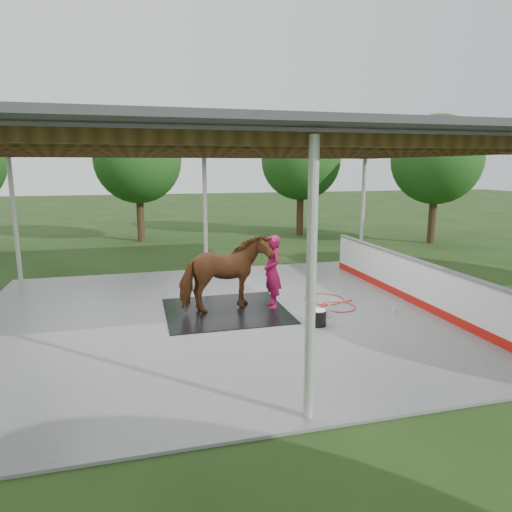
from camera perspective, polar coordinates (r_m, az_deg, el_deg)
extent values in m
plane|color=#1E3814|center=(10.99, -2.47, -7.47)|extent=(100.00, 100.00, 0.00)
cube|color=slate|center=(10.98, -2.47, -7.35)|extent=(12.00, 10.00, 0.05)
cylinder|color=beige|center=(6.10, 6.88, -3.49)|extent=(0.14, 0.14, 3.85)
cylinder|color=beige|center=(15.36, -27.95, 4.13)|extent=(0.14, 0.14, 3.85)
cylinder|color=beige|center=(15.11, -6.36, 5.27)|extent=(0.14, 0.14, 3.85)
cylinder|color=beige|center=(16.91, 13.20, 5.67)|extent=(0.14, 0.14, 3.85)
cube|color=brown|center=(6.10, 6.59, 14.30)|extent=(12.00, 0.10, 0.18)
cube|color=brown|center=(7.51, 2.32, 13.76)|extent=(12.00, 0.10, 0.18)
cube|color=brown|center=(8.96, -0.57, 13.35)|extent=(12.00, 0.10, 0.18)
cube|color=brown|center=(10.42, -2.65, 13.03)|extent=(12.00, 0.10, 0.18)
cube|color=brown|center=(11.89, -4.21, 12.78)|extent=(12.00, 0.10, 0.18)
cube|color=brown|center=(13.36, -5.43, 12.58)|extent=(12.00, 0.10, 0.18)
cube|color=brown|center=(14.84, -6.40, 12.41)|extent=(12.00, 0.10, 0.18)
cube|color=brown|center=(12.89, 23.56, 11.78)|extent=(0.12, 10.00, 0.18)
cube|color=#38383A|center=(10.42, -2.66, 14.13)|extent=(12.60, 10.60, 0.10)
cube|color=#B4160F|center=(12.69, 18.32, -4.77)|extent=(0.14, 8.00, 0.20)
cube|color=white|center=(12.57, 18.48, -2.57)|extent=(0.12, 8.00, 1.00)
cube|color=slate|center=(12.46, 18.62, -0.25)|extent=(0.16, 8.00, 0.06)
cylinder|color=#382314|center=(22.31, -14.22, 4.62)|extent=(0.36, 0.36, 2.20)
sphere|color=#194714|center=(22.18, -14.56, 11.57)|extent=(4.00, 4.00, 4.00)
cylinder|color=#382314|center=(23.76, 5.51, 5.30)|extent=(0.36, 0.36, 2.20)
sphere|color=#194714|center=(23.64, 5.64, 11.82)|extent=(4.00, 4.00, 4.00)
cylinder|color=#382314|center=(22.59, 21.15, 4.29)|extent=(0.36, 0.36, 2.20)
sphere|color=#194714|center=(22.46, 21.64, 11.14)|extent=(4.00, 4.00, 4.00)
cube|color=black|center=(11.18, -3.79, -6.82)|extent=(2.89, 2.71, 0.02)
imported|color=brown|center=(10.93, -3.85, -2.21)|extent=(2.33, 1.46, 1.83)
imported|color=#AE124C|center=(11.26, 2.06, -1.97)|extent=(0.46, 0.67, 1.80)
cylinder|color=black|center=(10.24, 7.69, -7.66)|extent=(0.39, 0.39, 0.34)
cylinder|color=white|center=(10.19, 7.72, -6.75)|extent=(0.36, 0.36, 0.03)
imported|color=silver|center=(10.83, 9.08, -6.74)|extent=(0.17, 0.17, 0.31)
imported|color=#338CD8|center=(11.53, 16.87, -6.28)|extent=(0.12, 0.12, 0.20)
torus|color=#B81F0D|center=(12.23, 8.50, -5.33)|extent=(1.04, 1.04, 0.02)
torus|color=#B81F0D|center=(11.63, 10.24, -6.26)|extent=(0.87, 0.87, 0.02)
cylinder|color=#B81F0D|center=(11.83, 9.67, -5.94)|extent=(1.22, 0.42, 0.02)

